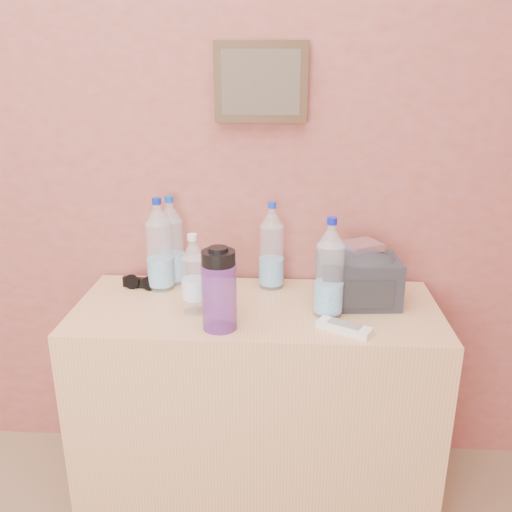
{
  "coord_description": "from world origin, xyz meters",
  "views": [
    {
      "loc": [
        0.52,
        0.16,
        1.45
      ],
      "look_at": [
        0.43,
        1.71,
        0.9
      ],
      "focal_mm": 38.0,
      "sensor_mm": 36.0,
      "label": 1
    }
  ],
  "objects_px": {
    "toiletry_bag": "(358,278)",
    "pet_large_d": "(330,273)",
    "pet_large_a": "(160,249)",
    "dresser": "(256,403)",
    "ac_remote": "(344,328)",
    "pet_large_b": "(172,245)",
    "pet_large_c": "(272,250)",
    "foil_packet": "(361,246)",
    "pet_small": "(194,278)",
    "sunglasses": "(143,283)",
    "nalgene_bottle": "(219,289)"
  },
  "relations": [
    {
      "from": "toiletry_bag",
      "to": "pet_large_d",
      "type": "bearing_deg",
      "value": -139.76
    },
    {
      "from": "pet_large_a",
      "to": "pet_large_d",
      "type": "xyz_separation_m",
      "value": [
        0.56,
        -0.18,
        -0.0
      ]
    },
    {
      "from": "dresser",
      "to": "pet_large_d",
      "type": "distance_m",
      "value": 0.55
    },
    {
      "from": "pet_large_d",
      "to": "ac_remote",
      "type": "xyz_separation_m",
      "value": [
        0.04,
        -0.11,
        -0.13
      ]
    },
    {
      "from": "pet_large_a",
      "to": "pet_large_b",
      "type": "distance_m",
      "value": 0.06
    },
    {
      "from": "pet_large_d",
      "to": "pet_large_b",
      "type": "bearing_deg",
      "value": 155.84
    },
    {
      "from": "pet_large_c",
      "to": "foil_packet",
      "type": "relative_size",
      "value": 2.61
    },
    {
      "from": "dresser",
      "to": "pet_large_b",
      "type": "distance_m",
      "value": 0.62
    },
    {
      "from": "pet_large_a",
      "to": "pet_large_d",
      "type": "bearing_deg",
      "value": -17.96
    },
    {
      "from": "toiletry_bag",
      "to": "dresser",
      "type": "bearing_deg",
      "value": -175.33
    },
    {
      "from": "pet_small",
      "to": "foil_packet",
      "type": "bearing_deg",
      "value": 13.87
    },
    {
      "from": "dresser",
      "to": "pet_small",
      "type": "distance_m",
      "value": 0.51
    },
    {
      "from": "sunglasses",
      "to": "ac_remote",
      "type": "distance_m",
      "value": 0.72
    },
    {
      "from": "pet_small",
      "to": "dresser",
      "type": "bearing_deg",
      "value": 14.52
    },
    {
      "from": "dresser",
      "to": "ac_remote",
      "type": "distance_m",
      "value": 0.48
    },
    {
      "from": "pet_small",
      "to": "nalgene_bottle",
      "type": "height_order",
      "value": "pet_small"
    },
    {
      "from": "pet_large_b",
      "to": "ac_remote",
      "type": "relative_size",
      "value": 1.95
    },
    {
      "from": "foil_packet",
      "to": "pet_large_b",
      "type": "bearing_deg",
      "value": 170.16
    },
    {
      "from": "pet_large_d",
      "to": "dresser",
      "type": "bearing_deg",
      "value": 167.82
    },
    {
      "from": "dresser",
      "to": "nalgene_bottle",
      "type": "height_order",
      "value": "nalgene_bottle"
    },
    {
      "from": "nalgene_bottle",
      "to": "toiletry_bag",
      "type": "height_order",
      "value": "nalgene_bottle"
    },
    {
      "from": "pet_large_d",
      "to": "nalgene_bottle",
      "type": "bearing_deg",
      "value": -161.43
    },
    {
      "from": "pet_large_d",
      "to": "pet_small",
      "type": "bearing_deg",
      "value": -179.86
    },
    {
      "from": "dresser",
      "to": "pet_small",
      "type": "relative_size",
      "value": 4.6
    },
    {
      "from": "pet_large_a",
      "to": "sunglasses",
      "type": "distance_m",
      "value": 0.14
    },
    {
      "from": "ac_remote",
      "to": "dresser",
      "type": "bearing_deg",
      "value": 178.88
    },
    {
      "from": "dresser",
      "to": "nalgene_bottle",
      "type": "xyz_separation_m",
      "value": [
        -0.1,
        -0.16,
        0.48
      ]
    },
    {
      "from": "dresser",
      "to": "sunglasses",
      "type": "distance_m",
      "value": 0.57
    },
    {
      "from": "pet_large_c",
      "to": "pet_small",
      "type": "bearing_deg",
      "value": -136.72
    },
    {
      "from": "ac_remote",
      "to": "pet_large_d",
      "type": "bearing_deg",
      "value": 140.06
    },
    {
      "from": "pet_large_d",
      "to": "ac_remote",
      "type": "relative_size",
      "value": 1.94
    },
    {
      "from": "ac_remote",
      "to": "toiletry_bag",
      "type": "xyz_separation_m",
      "value": [
        0.06,
        0.21,
        0.07
      ]
    },
    {
      "from": "sunglasses",
      "to": "toiletry_bag",
      "type": "distance_m",
      "value": 0.73
    },
    {
      "from": "sunglasses",
      "to": "toiletry_bag",
      "type": "bearing_deg",
      "value": 3.51
    },
    {
      "from": "pet_small",
      "to": "toiletry_bag",
      "type": "height_order",
      "value": "pet_small"
    },
    {
      "from": "dresser",
      "to": "pet_large_c",
      "type": "height_order",
      "value": "pet_large_c"
    },
    {
      "from": "pet_large_a",
      "to": "pet_large_d",
      "type": "relative_size",
      "value": 1.03
    },
    {
      "from": "dresser",
      "to": "pet_large_a",
      "type": "height_order",
      "value": "pet_large_a"
    },
    {
      "from": "dresser",
      "to": "ac_remote",
      "type": "height_order",
      "value": "ac_remote"
    },
    {
      "from": "pet_large_c",
      "to": "foil_packet",
      "type": "distance_m",
      "value": 0.31
    },
    {
      "from": "sunglasses",
      "to": "pet_small",
      "type": "bearing_deg",
      "value": -30.43
    },
    {
      "from": "pet_large_b",
      "to": "sunglasses",
      "type": "relative_size",
      "value": 2.21
    },
    {
      "from": "pet_large_b",
      "to": "pet_large_c",
      "type": "relative_size",
      "value": 1.03
    },
    {
      "from": "nalgene_bottle",
      "to": "pet_large_d",
      "type": "bearing_deg",
      "value": 18.57
    },
    {
      "from": "pet_large_a",
      "to": "sunglasses",
      "type": "xyz_separation_m",
      "value": [
        -0.07,
        -0.0,
        -0.12
      ]
    },
    {
      "from": "pet_large_a",
      "to": "pet_large_b",
      "type": "xyz_separation_m",
      "value": [
        0.03,
        0.06,
        -0.0
      ]
    },
    {
      "from": "dresser",
      "to": "toiletry_bag",
      "type": "bearing_deg",
      "value": 9.08
    },
    {
      "from": "pet_large_a",
      "to": "nalgene_bottle",
      "type": "relative_size",
      "value": 1.28
    },
    {
      "from": "pet_large_d",
      "to": "pet_small",
      "type": "relative_size",
      "value": 1.23
    },
    {
      "from": "pet_large_c",
      "to": "foil_packet",
      "type": "xyz_separation_m",
      "value": [
        0.29,
        -0.09,
        0.05
      ]
    }
  ]
}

